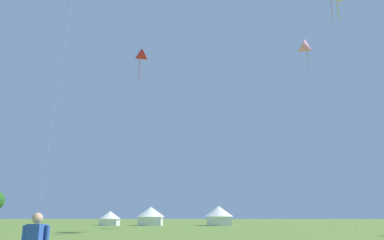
{
  "coord_description": "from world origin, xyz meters",
  "views": [
    {
      "loc": [
        0.34,
        -2.4,
        1.67
      ],
      "look_at": [
        0.0,
        32.0,
        10.5
      ],
      "focal_mm": 34.91,
      "sensor_mm": 36.0,
      "label": 1
    }
  ],
  "objects_px": {
    "festival_tent_right": "(219,215)",
    "kite_pink_delta": "(307,48)",
    "kite_red_delta": "(140,56)",
    "festival_tent_left": "(110,218)",
    "festival_tent_center": "(151,215)"
  },
  "relations": [
    {
      "from": "kite_pink_delta",
      "to": "kite_red_delta",
      "type": "xyz_separation_m",
      "value": [
        -26.31,
        8.8,
        2.75
      ]
    },
    {
      "from": "kite_pink_delta",
      "to": "kite_red_delta",
      "type": "height_order",
      "value": "kite_red_delta"
    },
    {
      "from": "kite_pink_delta",
      "to": "kite_red_delta",
      "type": "bearing_deg",
      "value": 161.5
    },
    {
      "from": "festival_tent_right",
      "to": "festival_tent_center",
      "type": "bearing_deg",
      "value": 180.0
    },
    {
      "from": "festival_tent_left",
      "to": "festival_tent_right",
      "type": "relative_size",
      "value": 0.74
    },
    {
      "from": "festival_tent_left",
      "to": "kite_pink_delta",
      "type": "bearing_deg",
      "value": -26.55
    },
    {
      "from": "festival_tent_right",
      "to": "kite_pink_delta",
      "type": "bearing_deg",
      "value": -51.4
    },
    {
      "from": "kite_pink_delta",
      "to": "festival_tent_left",
      "type": "relative_size",
      "value": 7.23
    },
    {
      "from": "kite_pink_delta",
      "to": "festival_tent_left",
      "type": "height_order",
      "value": "kite_pink_delta"
    },
    {
      "from": "kite_pink_delta",
      "to": "festival_tent_center",
      "type": "distance_m",
      "value": 37.78
    },
    {
      "from": "festival_tent_center",
      "to": "festival_tent_right",
      "type": "distance_m",
      "value": 11.87
    },
    {
      "from": "festival_tent_center",
      "to": "festival_tent_right",
      "type": "relative_size",
      "value": 0.96
    },
    {
      "from": "kite_red_delta",
      "to": "festival_tent_left",
      "type": "distance_m",
      "value": 28.6
    },
    {
      "from": "festival_tent_left",
      "to": "festival_tent_right",
      "type": "height_order",
      "value": "festival_tent_right"
    },
    {
      "from": "festival_tent_center",
      "to": "kite_red_delta",
      "type": "bearing_deg",
      "value": -104.82
    }
  ]
}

